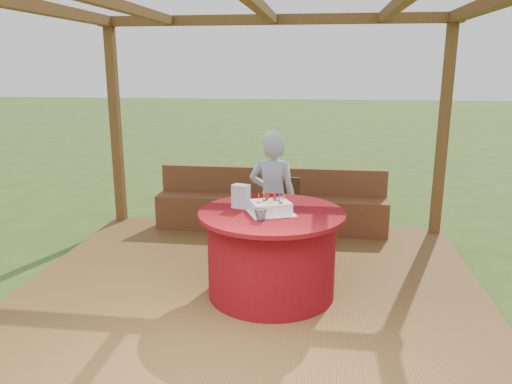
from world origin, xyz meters
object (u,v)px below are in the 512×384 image
at_px(bench, 271,210).
at_px(elderly_woman, 273,196).
at_px(table, 271,253).
at_px(gift_bag, 241,196).
at_px(drinking_glass, 261,215).
at_px(chair, 282,211).
at_px(birthday_cake, 270,207).

bearing_deg(bench, elderly_woman, -83.14).
distance_m(bench, table, 1.93).
relative_size(elderly_woman, gift_bag, 6.60).
height_order(bench, gift_bag, gift_bag).
bearing_deg(drinking_glass, chair, 87.52).
bearing_deg(birthday_cake, elderly_woman, 94.37).
height_order(bench, chair, chair).
distance_m(bench, elderly_woman, 1.15).
height_order(birthday_cake, gift_bag, gift_bag).
bearing_deg(elderly_woman, birthday_cake, -85.63).
xyz_separation_m(bench, drinking_glass, (0.14, -2.19, 0.60)).
distance_m(elderly_woman, drinking_glass, 1.16).
height_order(bench, table, table).
distance_m(bench, birthday_cake, 2.04).
relative_size(elderly_woman, birthday_cake, 2.86).
xyz_separation_m(table, chair, (0.00, 1.27, 0.04)).
xyz_separation_m(bench, table, (0.20, -1.91, 0.15)).
relative_size(bench, table, 2.22).
relative_size(table, gift_bag, 6.09).
distance_m(chair, elderly_woman, 0.50).
height_order(chair, elderly_woman, elderly_woman).
bearing_deg(chair, gift_bag, -104.33).
bearing_deg(birthday_cake, table, 72.23).
bearing_deg(elderly_woman, bench, 96.86).
xyz_separation_m(table, drinking_glass, (-0.07, -0.28, 0.45)).
bearing_deg(chair, bench, 107.86).
bearing_deg(bench, drinking_glass, -86.42).
height_order(bench, drinking_glass, drinking_glass).
bearing_deg(birthday_cake, chair, 89.52).
distance_m(table, elderly_woman, 0.93).
relative_size(chair, elderly_woman, 0.57).
distance_m(elderly_woman, gift_bag, 0.83).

